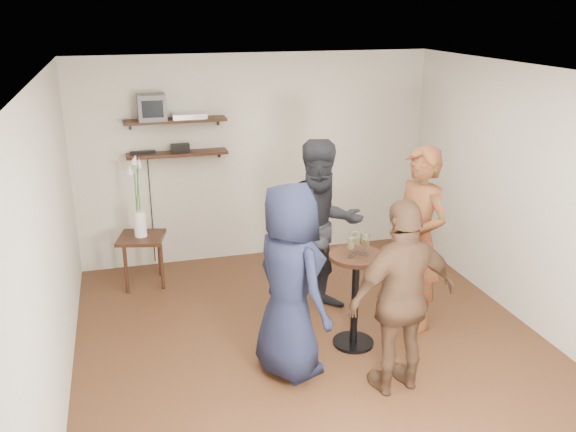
# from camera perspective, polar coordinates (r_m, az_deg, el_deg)

# --- Properties ---
(room) EXTENTS (4.58, 5.08, 2.68)m
(room) POSITION_cam_1_polar(r_m,az_deg,el_deg) (5.45, 2.88, -0.58)
(room) COLOR #402614
(room) RESTS_ON ground
(shelf_upper) EXTENTS (1.20, 0.25, 0.04)m
(shelf_upper) POSITION_cam_1_polar(r_m,az_deg,el_deg) (7.38, -10.50, 8.78)
(shelf_upper) COLOR black
(shelf_upper) RESTS_ON room
(shelf_lower) EXTENTS (1.20, 0.25, 0.04)m
(shelf_lower) POSITION_cam_1_polar(r_m,az_deg,el_deg) (7.46, -10.32, 5.76)
(shelf_lower) COLOR black
(shelf_lower) RESTS_ON room
(crt_monitor) EXTENTS (0.32, 0.30, 0.30)m
(crt_monitor) POSITION_cam_1_polar(r_m,az_deg,el_deg) (7.33, -12.63, 9.91)
(crt_monitor) COLOR #59595B
(crt_monitor) RESTS_ON shelf_upper
(dvd_deck) EXTENTS (0.40, 0.24, 0.06)m
(dvd_deck) POSITION_cam_1_polar(r_m,az_deg,el_deg) (7.39, -9.23, 9.24)
(dvd_deck) COLOR silver
(dvd_deck) RESTS_ON shelf_upper
(radio) EXTENTS (0.22, 0.10, 0.10)m
(radio) POSITION_cam_1_polar(r_m,az_deg,el_deg) (7.45, -10.05, 6.29)
(radio) COLOR black
(radio) RESTS_ON shelf_lower
(power_strip) EXTENTS (0.30, 0.05, 0.03)m
(power_strip) POSITION_cam_1_polar(r_m,az_deg,el_deg) (7.48, -13.43, 5.83)
(power_strip) COLOR black
(power_strip) RESTS_ON shelf_lower
(side_table) EXTENTS (0.61, 0.61, 0.60)m
(side_table) POSITION_cam_1_polar(r_m,az_deg,el_deg) (7.30, -13.53, -2.57)
(side_table) COLOR black
(side_table) RESTS_ON room
(vase_lilies) EXTENTS (0.19, 0.20, 0.99)m
(vase_lilies) POSITION_cam_1_polar(r_m,az_deg,el_deg) (7.16, -13.79, 0.50)
(vase_lilies) COLOR white
(vase_lilies) RESTS_ON side_table
(drinks_table) EXTENTS (0.52, 0.52, 0.95)m
(drinks_table) POSITION_cam_1_polar(r_m,az_deg,el_deg) (5.84, 6.32, -6.65)
(drinks_table) COLOR black
(drinks_table) RESTS_ON room
(wine_glass_fl) EXTENTS (0.06, 0.06, 0.19)m
(wine_glass_fl) POSITION_cam_1_polar(r_m,az_deg,el_deg) (5.59, 5.91, -2.65)
(wine_glass_fl) COLOR silver
(wine_glass_fl) RESTS_ON drinks_table
(wine_glass_fr) EXTENTS (0.07, 0.07, 0.21)m
(wine_glass_fr) POSITION_cam_1_polar(r_m,az_deg,el_deg) (5.65, 7.30, -2.30)
(wine_glass_fr) COLOR silver
(wine_glass_fr) RESTS_ON drinks_table
(wine_glass_bl) EXTENTS (0.07, 0.07, 0.20)m
(wine_glass_bl) POSITION_cam_1_polar(r_m,az_deg,el_deg) (5.71, 6.04, -2.09)
(wine_glass_bl) COLOR silver
(wine_glass_bl) RESTS_ON drinks_table
(wine_glass_br) EXTENTS (0.07, 0.07, 0.21)m
(wine_glass_br) POSITION_cam_1_polar(r_m,az_deg,el_deg) (5.67, 6.56, -2.15)
(wine_glass_br) COLOR silver
(wine_glass_br) RESTS_ON drinks_table
(person_plaid) EXTENTS (0.63, 0.78, 1.87)m
(person_plaid) POSITION_cam_1_polar(r_m,az_deg,el_deg) (6.19, 12.01, -2.13)
(person_plaid) COLOR #B5141F
(person_plaid) RESTS_ON room
(person_dark) EXTENTS (0.98, 0.80, 1.88)m
(person_dark) POSITION_cam_1_polar(r_m,az_deg,el_deg) (6.34, 3.22, -1.16)
(person_dark) COLOR black
(person_dark) RESTS_ON room
(person_navy) EXTENTS (0.83, 1.00, 1.76)m
(person_navy) POSITION_cam_1_polar(r_m,az_deg,el_deg) (5.28, 0.19, -6.16)
(person_navy) COLOR #161A31
(person_navy) RESTS_ON room
(person_brown) EXTENTS (1.05, 0.55, 1.70)m
(person_brown) POSITION_cam_1_polar(r_m,az_deg,el_deg) (5.15, 10.68, -7.56)
(person_brown) COLOR #49301F
(person_brown) RESTS_ON room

